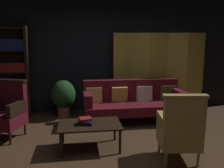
% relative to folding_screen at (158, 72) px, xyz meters
% --- Properties ---
extents(ground_plane, '(10.00, 10.00, 0.00)m').
position_rel_folding_screen_xyz_m(ground_plane, '(-1.30, -2.03, -0.99)').
color(ground_plane, '#3D2819').
extents(back_wall, '(7.20, 0.10, 2.80)m').
position_rel_folding_screen_xyz_m(back_wall, '(-1.30, 0.42, 0.41)').
color(back_wall, black).
rests_on(back_wall, ground_plane).
extents(folding_screen, '(2.15, 0.44, 1.90)m').
position_rel_folding_screen_xyz_m(folding_screen, '(0.00, 0.00, 0.00)').
color(folding_screen, '#B29338').
rests_on(folding_screen, ground_plane).
extents(bookshelf, '(0.90, 0.32, 2.05)m').
position_rel_folding_screen_xyz_m(bookshelf, '(-3.45, 0.16, 0.10)').
color(bookshelf, black).
rests_on(bookshelf, ground_plane).
extents(velvet_couch, '(2.12, 0.78, 0.88)m').
position_rel_folding_screen_xyz_m(velvet_couch, '(-0.75, -0.57, -0.53)').
color(velvet_couch, black).
rests_on(velvet_couch, ground_plane).
extents(coffee_table, '(1.00, 0.64, 0.42)m').
position_rel_folding_screen_xyz_m(coffee_table, '(-1.75, -1.84, -0.61)').
color(coffee_table, black).
rests_on(coffee_table, ground_plane).
extents(armchair_gilt_accent, '(0.65, 0.65, 1.04)m').
position_rel_folding_screen_xyz_m(armchair_gilt_accent, '(-0.49, -2.46, -0.50)').
color(armchair_gilt_accent, tan).
rests_on(armchair_gilt_accent, ground_plane).
extents(armchair_wing_left, '(0.75, 0.74, 1.04)m').
position_rel_folding_screen_xyz_m(armchair_wing_left, '(-3.19, -1.15, -0.50)').
color(armchair_wing_left, black).
rests_on(armchair_wing_left, ground_plane).
extents(potted_plant, '(0.55, 0.55, 0.85)m').
position_rel_folding_screen_xyz_m(potted_plant, '(-2.25, -0.08, -0.50)').
color(potted_plant, brown).
rests_on(potted_plant, ground_plane).
extents(book_black_cloth, '(0.30, 0.26, 0.04)m').
position_rel_folding_screen_xyz_m(book_black_cloth, '(-1.82, -1.84, -0.55)').
color(book_black_cloth, black).
rests_on(book_black_cloth, coffee_table).
extents(book_navy_cloth, '(0.24, 0.23, 0.02)m').
position_rel_folding_screen_xyz_m(book_navy_cloth, '(-1.82, -1.84, -0.51)').
color(book_navy_cloth, navy).
rests_on(book_navy_cloth, book_black_cloth).
extents(book_red_leather, '(0.21, 0.19, 0.04)m').
position_rel_folding_screen_xyz_m(book_red_leather, '(-1.82, -1.84, -0.48)').
color(book_red_leather, maroon).
rests_on(book_red_leather, book_navy_cloth).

